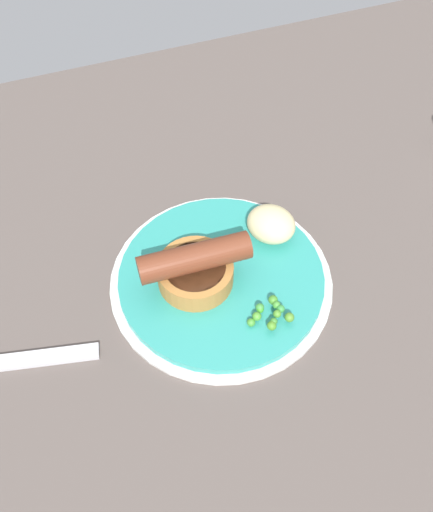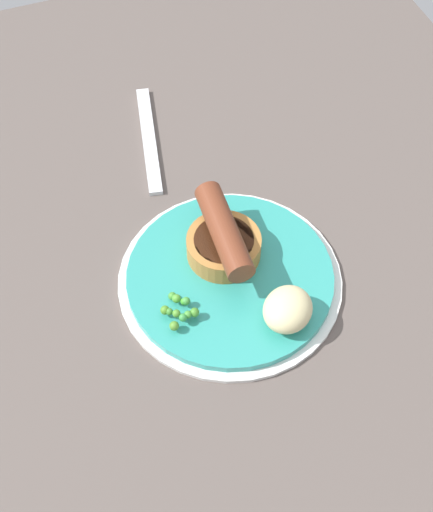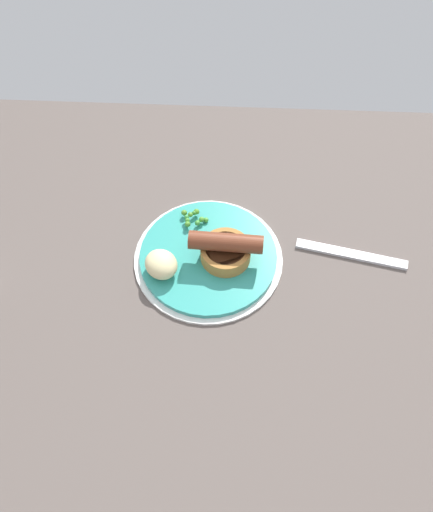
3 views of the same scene
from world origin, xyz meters
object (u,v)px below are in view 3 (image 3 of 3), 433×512
at_px(pea_pile, 193,218).
at_px(fork, 351,254).
at_px(sausage_pudding, 226,249).
at_px(potato_chunk_0, 161,264).
at_px(dinner_plate, 208,258).

distance_m(pea_pile, fork, 0.26).
bearing_deg(fork, pea_pile, -178.51).
xyz_separation_m(sausage_pudding, potato_chunk_0, (-0.10, -0.03, -0.01)).
bearing_deg(potato_chunk_0, dinner_plate, 25.10).
height_order(potato_chunk_0, fork, potato_chunk_0).
bearing_deg(pea_pile, dinner_plate, -66.81).
bearing_deg(fork, sausage_pudding, -161.98).
height_order(dinner_plate, pea_pile, pea_pile).
relative_size(pea_pile, fork, 0.26).
relative_size(dinner_plate, pea_pile, 5.21).
xyz_separation_m(dinner_plate, fork, (0.23, 0.02, -0.00)).
height_order(dinner_plate, potato_chunk_0, potato_chunk_0).
distance_m(potato_chunk_0, fork, 0.31).
relative_size(dinner_plate, fork, 1.33).
relative_size(sausage_pudding, fork, 0.64).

